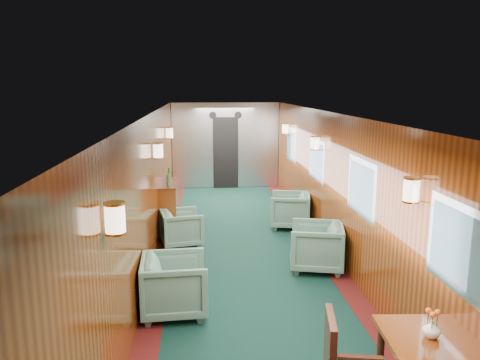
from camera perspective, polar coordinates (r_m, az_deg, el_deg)
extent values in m
plane|color=black|center=(7.71, 0.78, -10.17)|extent=(12.00, 12.00, 0.00)
cube|color=white|center=(7.19, 0.83, 7.55)|extent=(3.00, 12.00, 0.10)
cube|color=white|center=(7.19, 0.83, 7.63)|extent=(1.20, 12.00, 0.06)
cube|color=#692E0E|center=(13.25, -1.80, 4.28)|extent=(3.00, 0.10, 2.40)
cube|color=#692E0E|center=(7.36, -10.91, -1.63)|extent=(0.10, 12.00, 2.40)
cube|color=#692E0E|center=(7.65, 12.06, -1.19)|extent=(0.10, 12.00, 2.40)
cube|color=#3D0D0C|center=(7.70, -9.44, -10.33)|extent=(0.30, 12.00, 0.01)
cube|color=#3D0D0C|center=(7.95, 10.65, -9.67)|extent=(0.30, 12.00, 0.01)
cube|color=silver|center=(13.18, -1.78, 4.24)|extent=(2.98, 0.12, 2.38)
cube|color=black|center=(13.12, -1.76, 3.33)|extent=(0.70, 0.06, 2.00)
cylinder|color=black|center=(13.01, -3.34, 7.89)|extent=(0.20, 0.04, 0.20)
cylinder|color=black|center=(13.05, -0.24, 7.92)|extent=(0.20, 0.04, 0.20)
cube|color=silver|center=(4.47, 25.24, -7.68)|extent=(0.02, 1.10, 0.80)
cube|color=#3E575D|center=(4.47, 25.15, -7.68)|extent=(0.01, 0.96, 0.66)
cube|color=silver|center=(6.66, 14.55, -0.93)|extent=(0.02, 1.10, 0.80)
cube|color=#3E575D|center=(6.66, 14.48, -0.94)|extent=(0.01, 0.96, 0.66)
cube|color=silver|center=(9.02, 9.31, 2.41)|extent=(0.02, 1.10, 0.80)
cube|color=#3E575D|center=(9.02, 9.26, 2.41)|extent=(0.01, 0.96, 0.66)
cube|color=silver|center=(11.43, 6.25, 4.36)|extent=(0.02, 1.10, 0.80)
cube|color=#3E575D|center=(11.43, 6.21, 4.36)|extent=(0.01, 0.96, 0.66)
cylinder|color=#FFE5C6|center=(3.84, -15.00, -4.53)|extent=(0.16, 0.16, 0.24)
cylinder|color=gold|center=(3.87, -14.91, -6.24)|extent=(0.17, 0.17, 0.02)
cylinder|color=#FFE5C6|center=(5.02, 20.16, -1.13)|extent=(0.16, 0.16, 0.24)
cylinder|color=gold|center=(5.05, 20.07, -2.46)|extent=(0.17, 0.17, 0.02)
cylinder|color=#FFE5C6|center=(7.73, -9.96, 3.55)|extent=(0.16, 0.16, 0.24)
cylinder|color=gold|center=(7.75, -9.93, 2.67)|extent=(0.17, 0.17, 0.02)
cylinder|color=#FFE5C6|center=(8.76, 9.13, 4.47)|extent=(0.16, 0.16, 0.24)
cylinder|color=gold|center=(8.77, 9.11, 3.69)|extent=(0.17, 0.17, 0.02)
cylinder|color=#FFE5C6|center=(10.71, -8.61, 5.71)|extent=(0.16, 0.16, 0.24)
cylinder|color=gold|center=(10.72, -8.59, 5.07)|extent=(0.17, 0.17, 0.02)
cylinder|color=#FFE5C6|center=(11.67, 5.57, 6.24)|extent=(0.16, 0.16, 0.24)
cylinder|color=gold|center=(11.69, 5.56, 5.65)|extent=(0.17, 0.17, 0.02)
cube|color=#692E0E|center=(4.23, 23.06, -18.45)|extent=(0.83, 1.13, 0.04)
cube|color=#3E180E|center=(3.86, 10.88, -20.20)|extent=(0.13, 0.44, 0.63)
cube|color=#3E180E|center=(4.18, 13.97, -20.36)|extent=(0.44, 0.13, 0.04)
cube|color=#692E0E|center=(9.26, -8.64, -3.37)|extent=(0.33, 1.10, 0.99)
cube|color=#3E180E|center=(9.15, -8.67, -0.37)|extent=(0.35, 1.12, 0.02)
cylinder|color=#28512F|center=(8.86, -8.73, 0.03)|extent=(0.07, 0.07, 0.22)
cylinder|color=#28512F|center=(9.23, -8.59, 0.68)|extent=(0.06, 0.06, 0.28)
cylinder|color=gold|center=(9.45, -8.50, 0.63)|extent=(0.08, 0.08, 0.18)
imported|color=white|center=(4.29, 22.32, -16.45)|extent=(0.18, 0.18, 0.15)
imported|color=#1F4A3E|center=(6.07, -7.95, -12.58)|extent=(0.86, 0.84, 0.75)
imported|color=#1F4A3E|center=(8.53, -7.11, -5.80)|extent=(0.84, 0.82, 0.65)
imported|color=#1F4A3E|center=(7.47, 9.28, -8.00)|extent=(0.97, 0.95, 0.74)
imported|color=#1F4A3E|center=(9.57, 6.10, -3.67)|extent=(0.93, 0.91, 0.72)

